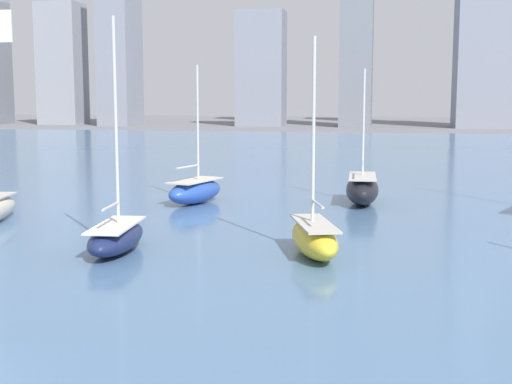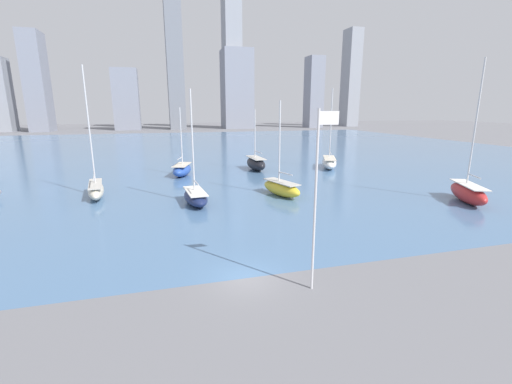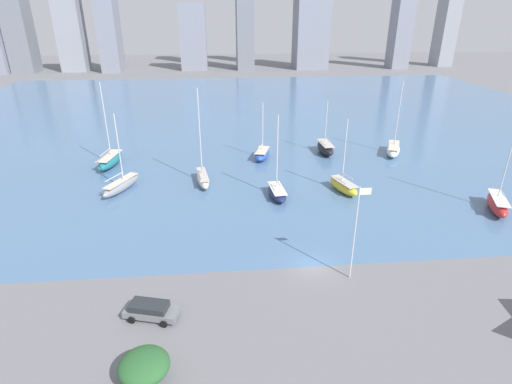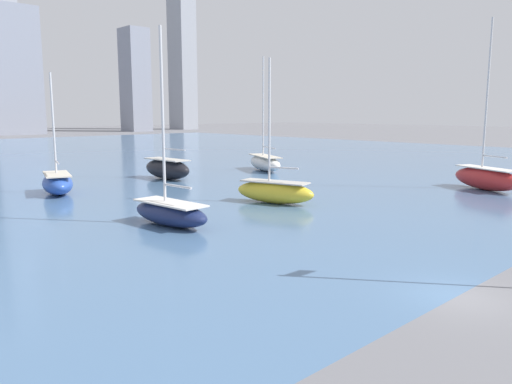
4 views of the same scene
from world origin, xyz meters
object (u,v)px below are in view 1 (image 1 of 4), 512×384
at_px(sailboat_navy, 116,236).
at_px(sailboat_yellow, 314,237).
at_px(sailboat_black, 362,189).
at_px(sailboat_blue, 195,190).

bearing_deg(sailboat_navy, sailboat_yellow, 0.95).
distance_m(sailboat_yellow, sailboat_black, 18.37).
relative_size(sailboat_navy, sailboat_blue, 1.17).
height_order(sailboat_yellow, sailboat_blue, sailboat_yellow).
bearing_deg(sailboat_blue, sailboat_navy, -71.84).
height_order(sailboat_yellow, sailboat_black, sailboat_yellow).
bearing_deg(sailboat_yellow, sailboat_navy, 168.46).
relative_size(sailboat_yellow, sailboat_navy, 0.91).
xyz_separation_m(sailboat_navy, sailboat_blue, (-0.39, 17.32, 0.12)).
xyz_separation_m(sailboat_yellow, sailboat_blue, (-10.85, 16.27, 0.01)).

